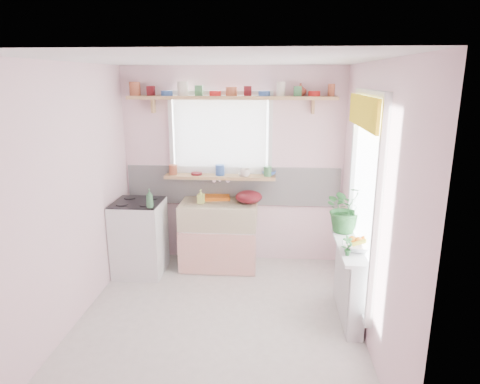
{
  "coord_description": "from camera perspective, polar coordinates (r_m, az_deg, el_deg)",
  "views": [
    {
      "loc": [
        0.52,
        -3.75,
        2.36
      ],
      "look_at": [
        0.18,
        0.55,
        1.2
      ],
      "focal_mm": 32.0,
      "sensor_mm": 36.0,
      "label": 1
    }
  ],
  "objects": [
    {
      "name": "shelf_crockery",
      "position": [
        5.25,
        -1.36,
        13.28
      ],
      "size": [
        2.47,
        0.11,
        0.12
      ],
      "color": "#A55133",
      "rests_on": "pine_shelf"
    },
    {
      "name": "sill_crockery",
      "position": [
        5.4,
        -2.68,
        2.84
      ],
      "size": [
        1.35,
        0.11,
        0.12
      ],
      "color": "#A55133",
      "rests_on": "windowsill"
    },
    {
      "name": "room",
      "position": [
        4.72,
        6.18,
        2.9
      ],
      "size": [
        3.2,
        3.2,
        3.2
      ],
      "color": "silver",
      "rests_on": "ground"
    },
    {
      "name": "sill_bowl",
      "position": [
        5.42,
        3.87,
        2.56
      ],
      "size": [
        0.2,
        0.2,
        0.05
      ],
      "primitive_type": "imported",
      "rotation": [
        0.0,
        0.0,
        -0.15
      ],
      "color": "#3761B4",
      "rests_on": "windowsill"
    },
    {
      "name": "shelf_vase",
      "position": [
        5.29,
        8.06,
        13.37
      ],
      "size": [
        0.17,
        0.17,
        0.15
      ],
      "primitive_type": "imported",
      "rotation": [
        0.0,
        0.0,
        0.18
      ],
      "color": "#A54332",
      "rests_on": "pine_shelf"
    },
    {
      "name": "windowsill",
      "position": [
        5.41,
        -2.67,
        2.05
      ],
      "size": [
        1.4,
        0.22,
        0.04
      ],
      "primitive_type": "cube",
      "color": "tan",
      "rests_on": "room"
    },
    {
      "name": "sill_cup",
      "position": [
        5.31,
        0.71,
        2.57
      ],
      "size": [
        0.14,
        0.14,
        0.1
      ],
      "primitive_type": "imported",
      "rotation": [
        0.0,
        0.0,
        -0.17
      ],
      "color": "white",
      "rests_on": "windowsill"
    },
    {
      "name": "herb_pot",
      "position": [
        4.05,
        14.16,
        -6.98
      ],
      "size": [
        0.12,
        0.1,
        0.19
      ],
      "primitive_type": "imported",
      "rotation": [
        0.0,
        0.0,
        0.43
      ],
      "color": "#28652D",
      "rests_on": "radiator_ledge"
    },
    {
      "name": "pine_shelf",
      "position": [
        5.25,
        -1.15,
        12.47
      ],
      "size": [
        2.52,
        0.24,
        0.04
      ],
      "primitive_type": "cube",
      "color": "tan",
      "rests_on": "room"
    },
    {
      "name": "dish_tray",
      "position": [
        5.51,
        -3.52,
        -0.62
      ],
      "size": [
        0.45,
        0.36,
        0.04
      ],
      "primitive_type": "cube",
      "rotation": [
        0.0,
        0.0,
        0.16
      ],
      "color": "orange",
      "rests_on": "sink_unit"
    },
    {
      "name": "jade_plant",
      "position": [
        4.61,
        13.95,
        -2.09
      ],
      "size": [
        0.56,
        0.52,
        0.51
      ],
      "primitive_type": "imported",
      "rotation": [
        0.0,
        0.0,
        0.31
      ],
      "color": "#265F2A",
      "rests_on": "radiator_ledge"
    },
    {
      "name": "radiator_ledge",
      "position": [
        4.48,
        14.38,
        -11.39
      ],
      "size": [
        0.22,
        0.95,
        0.78
      ],
      "color": "white",
      "rests_on": "ground"
    },
    {
      "name": "colander",
      "position": [
        5.29,
        1.19,
        -0.65
      ],
      "size": [
        0.36,
        0.36,
        0.15
      ],
      "primitive_type": "ellipsoid",
      "rotation": [
        0.0,
        0.0,
        0.08
      ],
      "color": "#560E16",
      "rests_on": "sink_unit"
    },
    {
      "name": "soap_bottle_sink",
      "position": [
        5.29,
        -5.24,
        -0.59
      ],
      "size": [
        0.09,
        0.09,
        0.17
      ],
      "primitive_type": "imported",
      "rotation": [
        0.0,
        0.0,
        -0.14
      ],
      "color": "#C1D65F",
      "rests_on": "sink_unit"
    },
    {
      "name": "cooker_bottle",
      "position": [
        4.97,
        -11.97,
        -0.83
      ],
      "size": [
        0.1,
        0.1,
        0.22
      ],
      "primitive_type": "imported",
      "rotation": [
        0.0,
        0.0,
        0.25
      ],
      "color": "#397348",
      "rests_on": "cooker"
    },
    {
      "name": "fruit",
      "position": [
        4.2,
        15.56,
        -6.26
      ],
      "size": [
        0.2,
        0.14,
        0.1
      ],
      "color": "orange",
      "rests_on": "fruit_bowl"
    },
    {
      "name": "sink_unit",
      "position": [
        5.44,
        -2.82,
        -5.68
      ],
      "size": [
        0.95,
        0.65,
        1.11
      ],
      "color": "white",
      "rests_on": "ground"
    },
    {
      "name": "fruit_bowl",
      "position": [
        4.21,
        15.44,
        -7.05
      ],
      "size": [
        0.34,
        0.34,
        0.07
      ],
      "primitive_type": "imported",
      "rotation": [
        0.0,
        0.0,
        -0.19
      ],
      "color": "silver",
      "rests_on": "radiator_ledge"
    },
    {
      "name": "cooker",
      "position": [
        5.41,
        -13.24,
        -5.88
      ],
      "size": [
        0.58,
        0.58,
        0.93
      ],
      "color": "white",
      "rests_on": "ground"
    }
  ]
}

